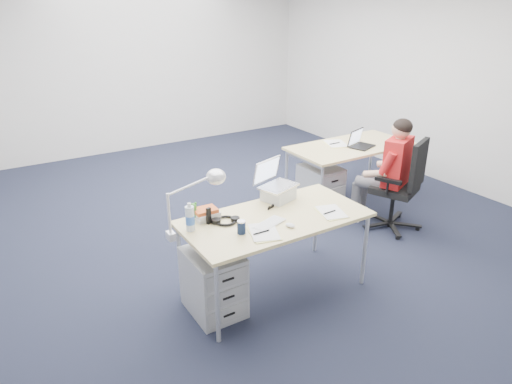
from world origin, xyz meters
TOP-DOWN VIEW (x-y plane):
  - floor at (0.00, 0.00)m, footprint 7.00×7.00m
  - room at (0.00, 0.00)m, footprint 6.02×7.02m
  - desk_near at (-0.59, -1.37)m, footprint 1.60×0.80m
  - desk_far at (1.40, -0.15)m, footprint 1.60×0.80m
  - office_chair at (1.27, -1.08)m, footprint 0.88×0.88m
  - seated_person at (1.21, -0.91)m, footprint 0.58×0.76m
  - drawer_pedestal_near at (-1.19, -1.36)m, footprint 0.40×0.50m
  - drawer_pedestal_far at (0.89, -0.20)m, footprint 0.40×0.50m
  - silver_laptop at (-0.36, -1.08)m, footprint 0.41×0.36m
  - wireless_keyboard at (-0.72, -1.46)m, footprint 0.33×0.22m
  - computer_mouse at (-0.59, -1.59)m, footprint 0.08×0.10m
  - headphones at (-1.00, -1.24)m, footprint 0.28×0.25m
  - can_koozie at (-0.99, -1.48)m, footprint 0.07×0.07m
  - water_bottle at (-1.31, -1.21)m, footprint 0.09×0.09m
  - bear_figurine at (-1.20, -1.05)m, footprint 0.10×0.08m
  - book_stack at (-1.11, -1.09)m, footprint 0.23×0.19m
  - cordless_phone at (-1.13, -1.19)m, footprint 0.04×0.04m
  - papers_left at (-0.84, -1.57)m, footprint 0.30×0.36m
  - papers_right at (-0.14, -1.57)m, footprint 0.26×0.32m
  - sunglasses at (-0.53, -1.21)m, footprint 0.10×0.08m
  - desk_lamp at (-1.34, -1.28)m, footprint 0.49×0.32m
  - dark_laptop at (1.47, -0.29)m, footprint 0.39×0.39m
  - far_cup at (1.57, -0.07)m, footprint 0.09×0.09m
  - far_papers at (1.26, -0.02)m, footprint 0.33×0.39m

SIDE VIEW (x-z plane):
  - floor at x=0.00m, z-range 0.00..0.00m
  - drawer_pedestal_near at x=-1.19m, z-range 0.00..0.55m
  - drawer_pedestal_far at x=0.89m, z-range 0.00..0.55m
  - office_chair at x=1.27m, z-range -0.23..0.83m
  - seated_person at x=1.21m, z-range 0.00..1.27m
  - desk_near at x=-0.59m, z-range 0.32..1.05m
  - desk_far at x=1.40m, z-range 0.32..1.05m
  - far_papers at x=1.26m, z-range 0.73..0.74m
  - papers_right at x=-0.14m, z-range 0.73..0.74m
  - papers_left at x=-0.84m, z-range 0.73..0.74m
  - wireless_keyboard at x=-0.72m, z-range 0.73..0.75m
  - sunglasses at x=-0.53m, z-range 0.73..0.75m
  - computer_mouse at x=-0.59m, z-range 0.73..0.76m
  - headphones at x=-1.00m, z-range 0.73..0.77m
  - book_stack at x=-1.11m, z-range 0.73..0.82m
  - far_cup at x=1.57m, z-range 0.73..0.83m
  - can_koozie at x=-0.99m, z-range 0.73..0.84m
  - cordless_phone at x=-1.13m, z-range 0.73..0.87m
  - bear_figurine at x=-1.20m, z-range 0.73..0.89m
  - dark_laptop at x=1.47m, z-range 0.73..0.96m
  - water_bottle at x=-1.31m, z-range 0.73..0.97m
  - silver_laptop at x=-0.36m, z-range 0.73..1.09m
  - desk_lamp at x=-1.34m, z-range 0.73..1.25m
  - room at x=0.00m, z-range 0.31..3.12m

